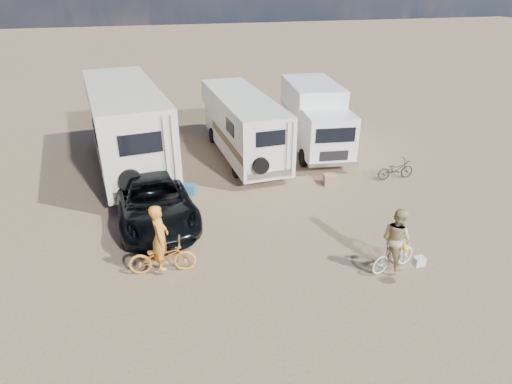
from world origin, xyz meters
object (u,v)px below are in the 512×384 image
object	(u,v)px
bike_man	(162,257)
rider_woman	(396,243)
rv_left	(127,129)
dark_suv	(153,199)
cooler	(189,190)
bike_parked	(396,170)
box_truck	(316,120)
rider_man	(161,243)
crate	(330,180)
rv_main	(243,127)
bike_woman	(394,255)

from	to	relation	value
bike_man	rider_woman	size ratio (longest dim) A/B	1.06
rv_left	dark_suv	size ratio (longest dim) A/B	1.51
rv_left	rider_woman	world-z (taller)	rv_left
bike_man	cooler	world-z (taller)	bike_man
bike_parked	bike_man	bearing A→B (deg)	111.37
box_truck	rider_man	bearing A→B (deg)	-127.65
dark_suv	rider_woman	size ratio (longest dim) A/B	3.04
dark_suv	bike_parked	distance (m)	9.82
rv_left	rider_woman	size ratio (longest dim) A/B	4.60
rider_man	rider_woman	xyz separation A→B (m)	(6.34, -1.55, -0.08)
bike_man	crate	bearing A→B (deg)	-52.77
rider_man	rv_main	bearing A→B (deg)	-21.62
bike_man	rider_man	world-z (taller)	rider_man
rv_main	rv_left	world-z (taller)	rv_left
box_truck	rider_woman	size ratio (longest dim) A/B	3.34
cooler	rider_woman	bearing A→B (deg)	-27.13
rider_man	bike_woman	bearing A→B (deg)	-97.84
rv_left	crate	xyz separation A→B (m)	(7.70, -3.63, -1.60)
box_truck	dark_suv	distance (m)	9.14
bike_parked	cooler	xyz separation A→B (m)	(-8.40, 0.73, -0.22)
rv_left	bike_woman	xyz separation A→B (m)	(7.14, -9.38, -1.33)
dark_suv	bike_man	size ratio (longest dim) A/B	2.88
dark_suv	cooler	bearing A→B (deg)	43.08
dark_suv	box_truck	bearing A→B (deg)	26.13
bike_man	cooler	bearing A→B (deg)	-9.54
bike_parked	rider_man	bearing A→B (deg)	111.37
box_truck	bike_woman	size ratio (longest dim) A/B	3.80
rv_main	rv_left	xyz separation A→B (m)	(-5.02, -0.27, 0.39)
bike_man	bike_parked	xyz separation A→B (m)	(9.70, 3.99, -0.07)
bike_man	rider_man	size ratio (longest dim) A/B	0.97
bike_parked	bike_woman	bearing A→B (deg)	147.81
rv_main	rider_woman	distance (m)	9.90
rv_left	rider_woman	bearing A→B (deg)	-60.09
dark_suv	bike_man	xyz separation A→B (m)	(0.08, -3.16, -0.26)
rider_woman	bike_parked	world-z (taller)	rider_woman
rv_left	box_truck	bearing A→B (deg)	-6.77
bike_man	cooler	size ratio (longest dim) A/B	3.75
rider_man	cooler	size ratio (longest dim) A/B	3.87
bike_woman	rv_left	bearing A→B (deg)	22.87
rv_left	bike_man	distance (m)	7.98
rv_main	crate	bearing A→B (deg)	-58.66
rv_main	bike_woman	distance (m)	9.93
box_truck	bike_man	xyz separation A→B (m)	(-7.69, -7.92, -1.05)
rv_main	bike_man	world-z (taller)	rv_main
rv_main	box_truck	bearing A→B (deg)	-6.10
dark_suv	rider_man	size ratio (longest dim) A/B	2.79
bike_man	bike_woman	xyz separation A→B (m)	(6.34, -1.55, -0.02)
bike_woman	crate	bearing A→B (deg)	-19.91
crate	cooler	bearing A→B (deg)	174.67
bike_woman	cooler	distance (m)	8.05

